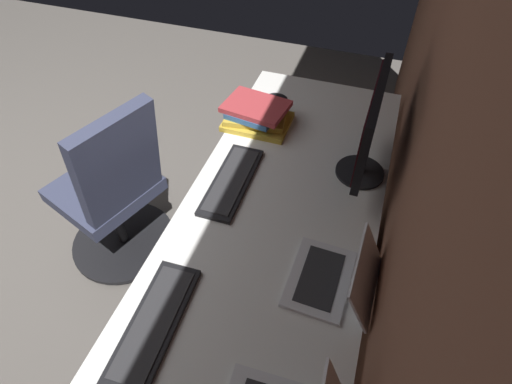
{
  "coord_description": "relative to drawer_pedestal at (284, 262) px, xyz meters",
  "views": [
    {
      "loc": [
        0.92,
        2.18,
        1.93
      ],
      "look_at": [
        0.04,
        1.89,
        0.95
      ],
      "focal_mm": 29.11,
      "sensor_mm": 36.0,
      "label": 1
    }
  ],
  "objects": [
    {
      "name": "wall_back",
      "position": [
        0.12,
        0.42,
        0.95
      ],
      "size": [
        4.82,
        0.1,
        2.6
      ],
      "primitive_type": "cube",
      "color": "brown",
      "rests_on": "ground"
    },
    {
      "name": "desk",
      "position": [
        0.16,
        -0.03,
        0.32
      ],
      "size": [
        2.16,
        0.75,
        0.73
      ],
      "color": "white",
      "rests_on": "ground"
    },
    {
      "name": "drawer_pedestal",
      "position": [
        0.0,
        0.0,
        0.0
      ],
      "size": [
        0.4,
        0.51,
        0.69
      ],
      "color": "white",
      "rests_on": "ground"
    },
    {
      "name": "monitor_primary",
      "position": [
        -0.27,
        0.23,
        0.62
      ],
      "size": [
        0.49,
        0.2,
        0.41
      ],
      "color": "black",
      "rests_on": "desk"
    },
    {
      "name": "laptop_leftmost",
      "position": [
        0.28,
        0.24,
        0.43
      ],
      "size": [
        0.29,
        0.29,
        0.18
      ],
      "color": "silver",
      "rests_on": "desk"
    },
    {
      "name": "keyboard_main",
      "position": [
        -0.05,
        -0.25,
        0.39
      ],
      "size": [
        0.42,
        0.14,
        0.02
      ],
      "color": "black",
      "rests_on": "desk"
    },
    {
      "name": "keyboard_spare",
      "position": [
        0.59,
        -0.26,
        0.39
      ],
      "size": [
        0.42,
        0.16,
        0.02
      ],
      "color": "black",
      "rests_on": "desk"
    },
    {
      "name": "mouse_main",
      "position": [
        -0.67,
        -0.24,
        0.4
      ],
      "size": [
        0.06,
        0.1,
        0.03
      ],
      "primitive_type": "ellipsoid",
      "color": "black",
      "rests_on": "desk"
    },
    {
      "name": "book_stack_near",
      "position": [
        -0.46,
        -0.28,
        0.43
      ],
      "size": [
        0.24,
        0.32,
        0.1
      ],
      "color": "gold",
      "rests_on": "desk"
    },
    {
      "name": "office_chair",
      "position": [
        -0.03,
        -0.87,
        0.11
      ],
      "size": [
        0.56,
        0.6,
        0.97
      ],
      "color": "#383D56",
      "rests_on": "ground"
    }
  ]
}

